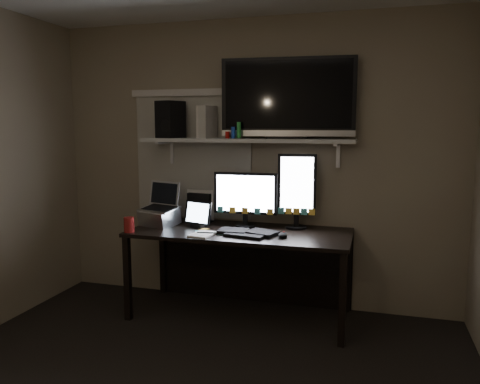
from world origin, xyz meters
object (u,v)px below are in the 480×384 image
(tablet, at_px, (198,214))
(game_console, at_px, (207,122))
(keyboard, at_px, (248,232))
(monitor_portrait, at_px, (297,191))
(cup, at_px, (129,225))
(tv, at_px, (288,98))
(monitor_landscape, at_px, (245,199))
(laptop, at_px, (159,205))
(desk, at_px, (244,248))
(speaker, at_px, (171,120))
(mouse, at_px, (283,235))

(tablet, xyz_separation_m, game_console, (0.01, 0.20, 0.77))
(keyboard, distance_m, game_console, 1.03)
(monitor_portrait, relative_size, tablet, 2.43)
(keyboard, distance_m, cup, 0.97)
(tablet, height_order, tv, tv)
(monitor_landscape, relative_size, monitor_portrait, 0.85)
(keyboard, bearing_deg, laptop, -178.09)
(monitor_landscape, bearing_deg, game_console, 169.03)
(laptop, bearing_deg, cup, -95.60)
(laptop, distance_m, tv, 1.41)
(desk, relative_size, cup, 14.70)
(monitor_landscape, bearing_deg, desk, -96.94)
(tablet, bearing_deg, speaker, 168.25)
(mouse, xyz_separation_m, game_console, (-0.74, 0.35, 0.87))
(desk, xyz_separation_m, monitor_portrait, (0.43, 0.10, 0.50))
(keyboard, height_order, tv, tv)
(mouse, bearing_deg, tv, 102.16)
(laptop, relative_size, tv, 0.33)
(speaker, bearing_deg, tablet, -9.82)
(tablet, xyz_separation_m, laptop, (-0.36, -0.01, 0.07))
(laptop, relative_size, game_console, 1.32)
(keyboard, distance_m, laptop, 0.84)
(desk, bearing_deg, speaker, 175.00)
(desk, bearing_deg, game_console, 165.46)
(monitor_landscape, height_order, speaker, speaker)
(monitor_portrait, bearing_deg, keyboard, -141.14)
(desk, relative_size, tablet, 6.86)
(monitor_landscape, height_order, laptop, monitor_landscape)
(cup, bearing_deg, desk, 26.16)
(laptop, height_order, tv, tv)
(keyboard, height_order, tablet, tablet)
(keyboard, xyz_separation_m, speaker, (-0.77, 0.28, 0.90))
(tablet, bearing_deg, tv, 33.56)
(keyboard, bearing_deg, mouse, 1.27)
(laptop, xyz_separation_m, cup, (-0.12, -0.31, -0.12))
(monitor_portrait, height_order, tv, tv)
(mouse, bearing_deg, game_console, 159.92)
(mouse, distance_m, speaker, 1.43)
(game_console, bearing_deg, monitor_landscape, 2.51)
(cup, relative_size, tv, 0.11)
(tablet, height_order, game_console, game_console)
(tv, bearing_deg, speaker, 178.73)
(mouse, xyz_separation_m, speaker, (-1.07, 0.32, 0.89))
(monitor_landscape, distance_m, game_console, 0.75)
(desk, distance_m, game_console, 1.13)
(tv, distance_m, speaker, 1.04)
(keyboard, relative_size, cup, 3.92)
(keyboard, xyz_separation_m, mouse, (0.29, -0.04, 0.00))
(monitor_portrait, relative_size, mouse, 6.02)
(speaker, bearing_deg, desk, 13.19)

